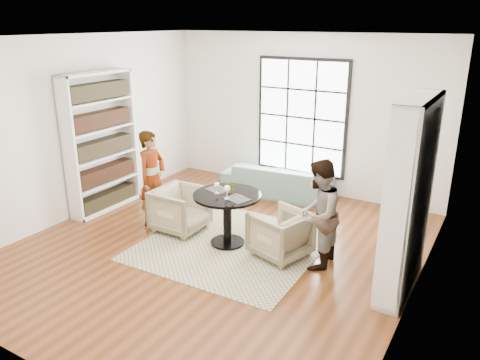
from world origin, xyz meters
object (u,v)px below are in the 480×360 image
Objects in this scene: person_right at (318,215)px; wine_glass_right at (227,189)px; wine_glass_left at (217,185)px; armchair_left at (180,209)px; pedestal_table at (227,208)px; flower_centerpiece at (230,187)px; sofa at (277,180)px; armchair_right at (280,234)px; person_left at (152,178)px.

person_right is 7.40× the size of wine_glass_right.
person_right reaches higher than wine_glass_left.
armchair_left is 4.50× the size of wine_glass_left.
wine_glass_left is at bearing -88.86° from person_right.
pedestal_table is 0.32m from flower_centerpiece.
sofa is 1.36× the size of person_right.
wine_glass_left is (-0.99, -0.12, 0.59)m from armchair_right.
wine_glass_right is 0.24m from flower_centerpiece.
person_right is at bearing -91.50° from person_left.
armchair_left is 1.74m from armchair_right.
flower_centerpiece is (-0.08, 0.22, -0.05)m from wine_glass_right.
flower_centerpiece reaches higher than sofa.
person_right is (2.29, 0.03, 0.40)m from armchair_left.
pedestal_table is at bearing -67.86° from armchair_right.
person_right is at bearing -89.49° from armchair_left.
pedestal_table is 5.12× the size of flower_centerpiece.
person_left is 1.57m from wine_glass_right.
person_left is (-1.16, -2.22, 0.48)m from sofa.
sofa is at bearing -29.78° from person_left.
person_left is (-1.45, 0.04, 0.20)m from pedestal_table.
person_left is (-0.55, -0.00, 0.43)m from armchair_left.
pedestal_table is at bearing -90.46° from person_right.
flower_centerpiece reaches higher than wine_glass_left.
armchair_left is 3.82× the size of wine_glass_right.
armchair_right is at bearing 111.58° from sofa.
sofa is 2.80m from person_right.
person_right is 8.71× the size of wine_glass_left.
pedestal_table reaches higher than armchair_right.
flower_centerpiece reaches higher than pedestal_table.
person_right reaches higher than sofa.
sofa is 1.31× the size of person_left.
wine_glass_left reaches higher than armchair_right.
armchair_left is at bearing 177.73° from pedestal_table.
armchair_left is at bearing -178.51° from flower_centerpiece.
pedestal_table is at bearing -105.48° from flower_centerpiece.
wine_glass_right is at bearing 93.42° from sofa.
pedestal_table is at bearing 91.62° from sofa.
person_left is at bearing 176.22° from wine_glass_left.
wine_glass_right is (-0.74, -0.23, 0.61)m from armchair_right.
wine_glass_right is at bearing -55.31° from armchair_right.
sofa is 11.85× the size of wine_glass_left.
wine_glass_right is at bearing -99.41° from person_left.
wine_glass_right is at bearing -58.44° from pedestal_table.
pedestal_table is 0.93m from armchair_left.
person_right is 7.69× the size of flower_centerpiece.
sofa is 2.63× the size of armchair_left.
flower_centerpiece is at bearing 110.46° from wine_glass_right.
wine_glass_left is (0.76, -0.09, 0.57)m from armchair_left.
person_left reaches higher than pedestal_table.
pedestal_table is at bearing 121.56° from wine_glass_right.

